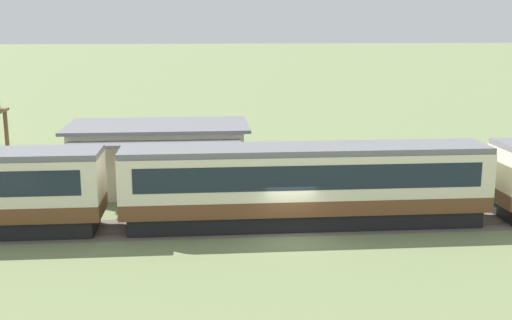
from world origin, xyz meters
TOP-DOWN VIEW (x-y plane):
  - ground_plane at (0.00, 0.00)m, footprint 600.00×600.00m
  - passenger_train at (-8.70, 1.84)m, footprint 78.94×3.17m
  - railway_track at (-12.23, 1.84)m, footprint 131.37×3.60m
  - station_building at (-7.07, 9.94)m, footprint 11.27×7.38m

SIDE VIEW (x-z plane):
  - ground_plane at x=0.00m, z-range 0.00..0.00m
  - railway_track at x=-12.23m, z-range -0.01..0.03m
  - station_building at x=-7.07m, z-range 0.03..4.26m
  - passenger_train at x=-8.70m, z-range 0.23..4.47m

